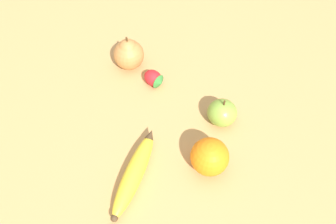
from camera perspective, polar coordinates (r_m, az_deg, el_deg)
ground_plane at (r=0.82m, az=-6.59°, el=1.98°), size 3.00×3.00×0.00m
banana at (r=0.69m, az=-5.87°, el=-10.47°), size 0.07×0.21×0.04m
orange at (r=0.69m, az=7.26°, el=-7.74°), size 0.08×0.08×0.08m
pear at (r=0.87m, az=-6.87°, el=10.08°), size 0.08×0.08×0.10m
strawberry at (r=0.83m, az=-2.42°, el=5.80°), size 0.06×0.05×0.04m
apple at (r=0.76m, az=9.39°, el=-0.13°), size 0.07×0.07×0.07m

